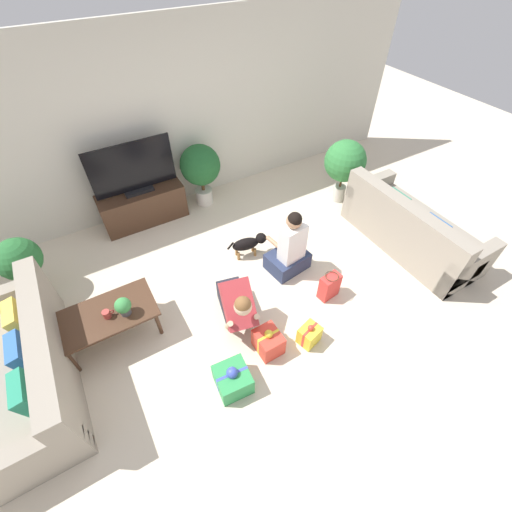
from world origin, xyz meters
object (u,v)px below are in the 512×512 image
Objects in this scene: potted_plant_back_right at (200,168)px; gift_bag_a at (329,286)px; dog at (249,243)px; tabletop_plant at (123,306)px; gift_box_b at (268,342)px; person_kneeling at (236,303)px; gift_box_a at (233,379)px; sofa_right at (410,229)px; tv_console at (143,206)px; mug at (107,314)px; person_sitting at (290,250)px; tv at (133,171)px; sofa_left at (28,369)px; gift_box_c at (309,335)px; coffee_table at (107,316)px; potted_plant_corner_left at (20,261)px; potted_plant_corner_right at (345,162)px.

gift_bag_a is at bearing -77.92° from potted_plant_back_right.
tabletop_plant is (-1.77, -0.47, 0.33)m from dog.
gift_box_b is at bearing -100.01° from potted_plant_back_right.
gift_box_a is (-0.41, -0.67, -0.21)m from person_kneeling.
potted_plant_back_right is at bearing 87.44° from person_kneeling.
potted_plant_back_right reaches higher than sofa_right.
gift_box_a is at bearing -91.07° from tv_console.
gift_box_b is (0.12, -0.50, -0.21)m from person_kneeling.
sofa_right is at bearing -7.61° from mug.
gift_box_a is (-3.12, -0.61, -0.16)m from sofa_right.
gift_box_b is at bearing 169.56° from dog.
tv_console is at bearing 88.93° from gift_box_a.
gift_box_b is (-0.87, -0.89, -0.21)m from person_sitting.
tv is 3.42× the size of gift_box_b.
gift_box_a is at bearing -52.75° from mug.
sofa_left is at bearing -177.17° from person_kneeling.
dog is (2.79, 0.53, -0.08)m from sofa_left.
person_sitting is (0.37, -1.91, -0.31)m from potted_plant_back_right.
gift_box_b is (2.24, -0.86, -0.15)m from sofa_left.
gift_bag_a reaches higher than gift_box_a.
person_kneeling is at bearing 58.99° from gift_box_a.
gift_box_c is (0.45, -0.15, -0.02)m from gift_box_b.
sofa_left reaches higher than coffee_table.
gift_box_a reaches higher than dog.
gift_box_c is 2.19m from mug.
person_kneeling is (-2.72, 0.06, 0.06)m from sofa_right.
sofa_right is at bearing -20.45° from potted_plant_corner_left.
tabletop_plant is (-2.09, 0.02, 0.19)m from person_sitting.
potted_plant_back_right reaches higher than coffee_table.
sofa_left is at bearing -172.35° from mug.
tv_console is 0.61m from tv.
person_kneeling is 0.87× the size of person_sitting.
gift_box_b is at bearing -34.67° from mug.
tv reaches higher than sofa_right.
person_kneeling is (-0.62, -2.31, -0.31)m from potted_plant_back_right.
gift_box_c is at bearing -145.88° from gift_bag_a.
sofa_right is 3.43× the size of dog.
dog is at bearing -55.36° from tv_console.
gift_bag_a is at bearing 15.39° from gift_box_a.
tv is (1.77, 2.00, 0.58)m from sofa_left.
dog is 1.68× the size of gift_box_b.
potted_plant_corner_left is at bearing 173.84° from sofa_left.
mug is at bearing 163.60° from tabletop_plant.
gift_box_a is (-2.98, -1.94, -0.56)m from potted_plant_corner_right.
sofa_left is 2.38× the size of potted_plant_corner_left.
tabletop_plant is at bearing 115.82° from dog.
potted_plant_corner_left is 2.87m from gift_box_a.
person_kneeling reaches higher than mug.
mug is at bearing -135.94° from potted_plant_back_right.
potted_plant_corner_right is 2.00m from dog.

